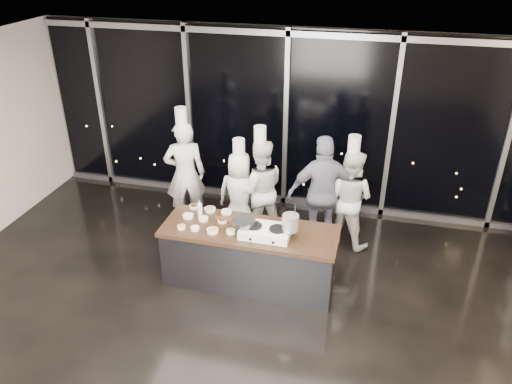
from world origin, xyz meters
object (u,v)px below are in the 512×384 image
chef_left (240,194)px  guest (323,193)px  stove (265,231)px  demo_counter (250,256)px  frying_pan (243,221)px  chef_far_left (185,173)px  stock_pot (290,223)px  chef_right (349,198)px  chef_center (260,189)px

chef_left → guest: bearing=-178.4°
stove → demo_counter: bearing=159.3°
frying_pan → chef_far_left: (-1.41, 1.43, -0.11)m
chef_left → guest: 1.36m
stock_pot → chef_far_left: bearing=145.2°
demo_counter → chef_far_left: (-1.48, 1.35, 0.50)m
chef_far_left → chef_left: size_ratio=1.22×
stove → chef_far_left: bearing=140.5°
demo_counter → chef_right: chef_right is taller
chef_left → chef_center: bearing=-162.1°
frying_pan → guest: size_ratio=0.30×
chef_far_left → chef_center: 1.31m
frying_pan → stock_pot: bearing=-0.1°
stove → chef_center: chef_center is taller
stove → chef_right: chef_right is taller
frying_pan → chef_far_left: chef_far_left is taller
demo_counter → chef_left: chef_left is taller
chef_left → guest: guest is taller
stove → chef_left: chef_left is taller
stock_pot → chef_center: chef_center is taller
frying_pan → stock_pot: stock_pot is taller
demo_counter → frying_pan: 0.62m
frying_pan → stock_pot: 0.66m
chef_center → stove: bearing=86.7°
stove → chef_right: bearing=56.4°
chef_left → guest: (1.35, 0.02, 0.19)m
chef_far_left → guest: bearing=153.7°
stove → frying_pan: size_ratio=1.20×
chef_center → guest: chef_center is taller
guest → chef_left: bearing=-17.6°
chef_far_left → chef_right: 2.74m
chef_far_left → stove: bearing=117.0°
stove → chef_left: size_ratio=0.39×
stock_pot → stove: bearing=-178.6°
stove → chef_right: 1.81m
stock_pot → chef_right: 1.66m
stove → chef_far_left: chef_far_left is taller
chef_far_left → chef_left: 1.02m
stock_pot → chef_right: chef_right is taller
chef_right → chef_far_left: bearing=22.2°
demo_counter → stove: 0.58m
chef_left → chef_right: (1.74, 0.20, 0.07)m
chef_far_left → chef_right: chef_far_left is taller
chef_far_left → stock_pot: bearing=122.0°
frying_pan → guest: bearing=54.8°
demo_counter → frying_pan: (-0.07, -0.08, 0.61)m
stock_pot → chef_right: bearing=65.8°
demo_counter → chef_right: size_ratio=1.31×
frying_pan → guest: guest is taller
guest → chef_center: bearing=-22.7°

